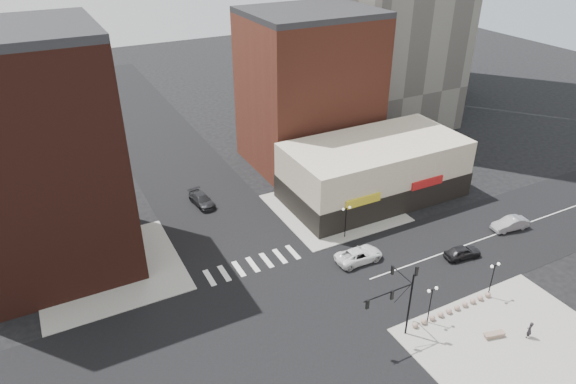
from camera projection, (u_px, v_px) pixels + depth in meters
ground at (287, 309)px, 51.08m from camera, size 240.00×240.00×0.00m
road_ew at (287, 309)px, 51.07m from camera, size 200.00×14.00×0.02m
road_ns at (287, 309)px, 51.07m from camera, size 14.00×200.00×0.02m
sidewalk_nw at (110, 270)px, 56.43m from camera, size 15.00×15.00×0.12m
sidewalk_ne at (334, 208)px, 68.15m from camera, size 15.00×15.00×0.12m
sidewalk_se at (514, 346)px, 46.66m from camera, size 18.00×14.00×0.12m
building_nw at (36, 162)px, 51.68m from camera, size 16.00×15.00×25.00m
building_ne_midrise at (309, 92)px, 76.30m from camera, size 18.00×15.00×22.00m
building_ne_row at (373, 174)px, 69.59m from camera, size 24.20×12.20×8.00m
traffic_signal at (400, 294)px, 45.52m from camera, size 5.59×3.09×7.77m
street_lamp_se_a at (431, 297)px, 47.72m from camera, size 1.22×0.32×4.16m
street_lamp_se_b at (494, 272)px, 50.95m from camera, size 1.22×0.32×4.16m
street_lamp_ne at (346, 214)px, 60.53m from camera, size 1.22×0.32×4.16m
bollard_row at (453, 309)px, 50.42m from camera, size 10.02×0.57×0.57m
white_suv at (359, 255)px, 57.67m from camera, size 5.58×2.62×1.54m
dark_sedan_east at (462, 252)px, 58.25m from camera, size 4.50×2.31×1.47m
silver_sedan at (510, 224)px, 63.37m from camera, size 4.91×2.27×1.56m
dark_sedan_north at (202, 200)px, 68.64m from camera, size 2.68×5.35×1.49m
pedestrian at (529, 330)px, 47.10m from camera, size 0.71×0.52×1.79m
stone_bench at (494, 335)px, 47.46m from camera, size 2.06×1.04×0.46m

